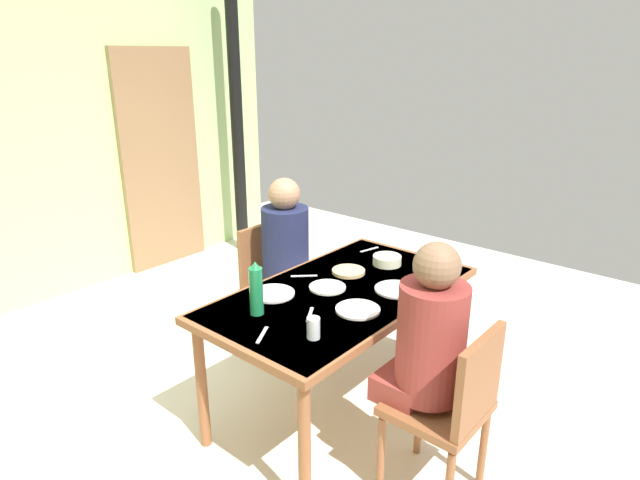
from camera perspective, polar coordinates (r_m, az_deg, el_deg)
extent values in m
plane|color=silver|center=(3.09, -4.47, -19.68)|extent=(6.93, 6.93, 0.00)
cube|color=#B0D686|center=(4.73, -28.99, 9.88)|extent=(4.77, 0.10, 2.72)
cube|color=#8C6745|center=(5.22, -16.62, 8.12)|extent=(0.80, 0.05, 2.00)
cylinder|color=black|center=(5.38, -8.88, 12.88)|extent=(0.12, 0.12, 2.72)
cube|color=brown|center=(2.88, 2.29, -5.73)|extent=(1.52, 0.84, 0.04)
cube|color=#DB9C9B|center=(2.87, 2.30, -5.38)|extent=(1.46, 0.80, 0.00)
cylinder|color=brown|center=(2.44, -1.67, -21.35)|extent=(0.06, 0.06, 0.71)
cylinder|color=brown|center=(3.41, 14.21, -9.09)|extent=(0.06, 0.06, 0.71)
cylinder|color=brown|center=(2.86, -12.51, -14.97)|extent=(0.06, 0.06, 0.71)
cylinder|color=brown|center=(3.73, 4.57, -6.01)|extent=(0.06, 0.06, 0.71)
cube|color=brown|center=(2.55, 12.28, -17.07)|extent=(0.40, 0.40, 0.04)
cube|color=brown|center=(2.37, 16.58, -14.37)|extent=(0.38, 0.04, 0.42)
cylinder|color=brown|center=(2.65, 6.51, -21.85)|extent=(0.04, 0.04, 0.41)
cylinder|color=brown|center=(2.88, 10.51, -18.22)|extent=(0.04, 0.04, 0.41)
cylinder|color=brown|center=(2.77, 16.99, -20.56)|extent=(0.04, 0.04, 0.41)
cube|color=brown|center=(3.58, -4.17, -5.39)|extent=(0.40, 0.40, 0.04)
cube|color=brown|center=(3.62, -6.30, -1.57)|extent=(0.38, 0.04, 0.42)
cylinder|color=brown|center=(3.70, -0.31, -8.72)|extent=(0.04, 0.04, 0.41)
cylinder|color=brown|center=(3.48, -4.02, -10.71)|extent=(0.04, 0.04, 0.41)
cylinder|color=brown|center=(3.90, -4.13, -7.18)|extent=(0.04, 0.04, 0.41)
cylinder|color=brown|center=(3.70, -7.85, -8.93)|extent=(0.04, 0.04, 0.41)
cube|color=brown|center=(2.58, 9.15, -14.79)|extent=(0.30, 0.22, 0.12)
cylinder|color=maroon|center=(2.39, 11.76, -10.48)|extent=(0.30, 0.30, 0.52)
sphere|color=#846047|center=(2.24, 12.37, -2.69)|extent=(0.20, 0.20, 0.20)
cube|color=#231D45|center=(3.45, -2.29, -5.21)|extent=(0.30, 0.22, 0.12)
cylinder|color=#1E2347|center=(3.43, -3.70, -0.75)|extent=(0.30, 0.30, 0.52)
sphere|color=#A87A5B|center=(3.32, -3.83, 4.93)|extent=(0.20, 0.20, 0.20)
cylinder|color=#1C7B47|center=(2.59, -6.82, -5.45)|extent=(0.07, 0.07, 0.24)
cone|color=#237744|center=(2.53, -6.94, -2.64)|extent=(0.05, 0.05, 0.04)
cylinder|color=#E9E9C1|center=(3.22, 7.16, -2.14)|extent=(0.17, 0.17, 0.05)
cylinder|color=white|center=(2.65, 4.05, -7.40)|extent=(0.22, 0.22, 0.01)
cylinder|color=white|center=(2.88, 0.80, -5.06)|extent=(0.20, 0.20, 0.01)
cylinder|color=white|center=(2.89, 8.12, -5.23)|extent=(0.23, 0.23, 0.01)
cylinder|color=white|center=(2.82, -5.05, -5.70)|extent=(0.23, 0.23, 0.01)
cylinder|color=silver|center=(2.39, -0.71, -9.36)|extent=(0.06, 0.06, 0.10)
cylinder|color=silver|center=(3.14, 12.03, -2.66)|extent=(0.06, 0.06, 0.09)
cylinder|color=#DBB77A|center=(3.08, 3.05, -3.36)|extent=(0.19, 0.19, 0.02)
cube|color=silver|center=(3.04, -1.71, -3.85)|extent=(0.12, 0.12, 0.00)
cube|color=silver|center=(2.45, -6.19, -10.02)|extent=(0.14, 0.09, 0.00)
cube|color=silver|center=(2.61, -1.08, -7.95)|extent=(0.13, 0.09, 0.00)
cube|color=silver|center=(3.45, 5.28, -1.02)|extent=(0.15, 0.05, 0.00)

